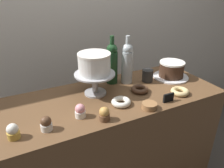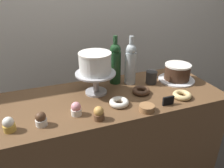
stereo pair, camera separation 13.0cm
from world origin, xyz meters
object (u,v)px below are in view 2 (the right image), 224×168
Objects in this scene: donut_sugar at (119,102)px; price_sign_chalkboard at (168,101)px; wine_bottle_clear at (130,63)px; cupcake_chocolate at (41,119)px; white_layer_cake at (95,63)px; coffee_cup_ceramic at (151,77)px; chocolate_round_cake at (177,72)px; cupcake_strawberry at (76,109)px; wine_bottle_green at (115,63)px; cake_stand_pedestal at (96,79)px; cupcake_caramel at (99,114)px; cupcake_vanilla at (9,125)px; donut_glazed at (182,95)px; cookie_stack at (147,108)px; donut_chocolate at (141,91)px.

price_sign_chalkboard reaches higher than donut_sugar.
wine_bottle_clear is 4.38× the size of cupcake_chocolate.
white_layer_cake is 0.43m from coffee_cup_ceramic.
chocolate_round_cake reaches higher than cupcake_chocolate.
white_layer_cake is 0.31m from cupcake_strawberry.
coffee_cup_ceramic is (0.23, -0.09, -0.10)m from wine_bottle_green.
cupcake_chocolate is (-0.35, -0.23, -0.06)m from cake_stand_pedestal.
cupcake_caramel is at bearing -10.32° from cupcake_chocolate.
wine_bottle_green is 0.62m from cupcake_chocolate.
cupcake_vanilla is at bearing 177.43° from cupcake_chocolate.
chocolate_round_cake reaches higher than donut_sugar.
wine_bottle_clear is 0.37m from price_sign_chalkboard.
donut_glazed is (0.47, -0.24, -0.18)m from white_layer_cake.
chocolate_round_cake is 1.57× the size of donut_sugar.
donut_sugar is at bearing 137.94° from cookie_stack.
donut_chocolate is 1.33× the size of cookie_stack.
white_layer_cake is at bearing 113.07° from donut_sugar.
white_layer_cake reaches higher than cake_stand_pedestal.
cupcake_vanilla is 1.00× the size of cupcake_chocolate.
cake_stand_pedestal is at bearing 152.89° from donut_glazed.
cookie_stack is (0.20, -0.30, -0.18)m from white_layer_cake.
cupcake_strawberry is 0.52m from price_sign_chalkboard.
donut_glazed is at bearing -54.65° from wine_bottle_clear.
wine_bottle_green is 4.38× the size of cupcake_strawberry.
cupcake_vanilla is at bearing -155.32° from cake_stand_pedestal.
donut_chocolate is at bearing 113.82° from price_sign_chalkboard.
donut_chocolate is (0.26, -0.10, -0.18)m from white_layer_cake.
wine_bottle_green is at bearing 73.19° from donut_sugar.
wine_bottle_clear is 2.91× the size of donut_sugar.
donut_glazed is at bearing 18.66° from price_sign_chalkboard.
cupcake_strawberry is (-0.75, -0.18, -0.03)m from chocolate_round_cake.
wine_bottle_clear is 0.33m from donut_sugar.
donut_glazed is (0.96, -0.01, -0.02)m from cupcake_vanilla.
cupcake_vanilla is 0.88× the size of cookie_stack.
cupcake_strawberry is 0.88× the size of cookie_stack.
cake_stand_pedestal is 1.27× the size of white_layer_cake.
coffee_cup_ceramic reaches higher than cupcake_vanilla.
white_layer_cake is at bearing -167.60° from wine_bottle_clear.
coffee_cup_ceramic is (0.57, 0.21, 0.01)m from cupcake_strawberry.
cupcake_caramel is (-0.07, -0.28, -0.17)m from white_layer_cake.
wine_bottle_green is 4.38× the size of cupcake_caramel.
cupcake_chocolate is at bearing 169.68° from cupcake_caramel.
cake_stand_pedestal is 2.21× the size of donut_chocolate.
cupcake_caramel is 0.87× the size of coffee_cup_ceramic.
donut_glazed is at bearing -27.11° from cake_stand_pedestal.
cupcake_vanilla is (-0.49, -0.23, -0.17)m from white_layer_cake.
donut_sugar is (0.25, 0.01, -0.02)m from cupcake_strawberry.
cake_stand_pedestal is 0.36m from cookie_stack.
white_layer_cake is 0.27m from wine_bottle_clear.
cake_stand_pedestal is 0.27m from wine_bottle_clear.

